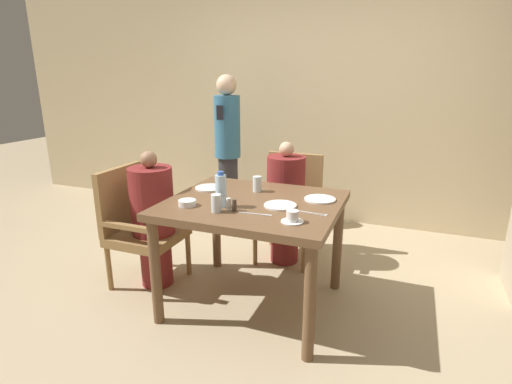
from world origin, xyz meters
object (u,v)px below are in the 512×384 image
Objects in this scene: chair_left_side at (138,223)px; bowl_small at (187,203)px; plate_main_left at (320,199)px; plate_dessert_center at (209,188)px; glass_tall_near at (257,184)px; teacup_with_saucer at (292,217)px; standing_host at (228,147)px; plate_main_right at (280,205)px; diner_in_left_chair at (153,218)px; diner_in_far_chair at (285,202)px; chair_far_side at (290,204)px; water_bottle at (221,190)px; glass_tall_mid at (216,203)px.

chair_left_side reaches higher than bowl_small.
plate_dessert_center is at bearing -178.55° from plate_main_left.
glass_tall_near reaches higher than plate_main_left.
plate_dessert_center is 1.60× the size of teacup_with_saucer.
glass_tall_near reaches higher than plate_dessert_center.
standing_host is 7.57× the size of plate_main_left.
plate_dessert_center is at bearing 161.88° from plate_main_right.
diner_in_left_chair is 1.00× the size of diner_in_far_chair.
water_bottle is at bearing -97.96° from chair_far_side.
plate_dessert_center is at bearing -170.58° from glass_tall_near.
diner_in_far_chair reaches higher than glass_tall_mid.
diner_in_left_chair is at bearing 0.00° from chair_left_side.
glass_tall_near reaches higher than bowl_small.
diner_in_far_chair is at bearing 126.39° from plate_main_left.
chair_far_side is at bearing 82.04° from water_bottle.
water_bottle is at bearing 16.43° from bowl_small.
bowl_small is at bearing -150.97° from plate_main_left.
plate_main_left is 1.00× the size of plate_dessert_center.
diner_in_left_chair is 0.49m from plate_dessert_center.
water_bottle is (0.21, 0.06, 0.09)m from bowl_small.
chair_far_side reaches higher than glass_tall_near.
glass_tall_near is (0.30, 0.46, 0.04)m from bowl_small.
diner_in_far_chair reaches higher than plate_main_right.
plate_main_right is at bearing 22.25° from water_bottle.
chair_left_side is at bearing -137.27° from chair_far_side.
diner_in_far_chair reaches higher than glass_tall_near.
standing_host is 1.83m from glass_tall_mid.
water_bottle reaches higher than glass_tall_mid.
glass_tall_mid is (-0.13, -1.16, 0.34)m from chair_far_side.
bowl_small is (-0.36, -1.12, 0.31)m from chair_far_side.
water_bottle is (-0.50, 0.11, 0.08)m from teacup_with_saucer.
glass_tall_near is (0.09, 0.40, -0.05)m from water_bottle.
teacup_with_saucer is at bearing -13.75° from diner_in_left_chair.
chair_far_side is 8.02× the size of bowl_small.
diner_in_left_chair reaches higher than plate_main_left.
plate_main_right is 1.84× the size of bowl_small.
diner_in_far_chair reaches higher than plate_main_left.
glass_tall_mid reaches higher than plate_dessert_center.
plate_main_right is at bearing -54.07° from standing_host.
bowl_small is at bearing -163.57° from water_bottle.
chair_far_side reaches higher than bowl_small.
glass_tall_near is (-0.06, -0.66, 0.34)m from chair_far_side.
diner_in_left_chair reaches higher than plate_main_right.
water_bottle is at bearing -157.75° from plate_main_right.
glass_tall_mid reaches higher than plate_main_left.
glass_tall_near is 0.51m from glass_tall_mid.
water_bottle is (0.81, -0.18, 0.39)m from chair_left_side.
chair_left_side is 0.15m from diner_in_left_chair.
plate_dessert_center is at bearing -119.96° from chair_far_side.
teacup_with_saucer is 0.57× the size of water_bottle.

